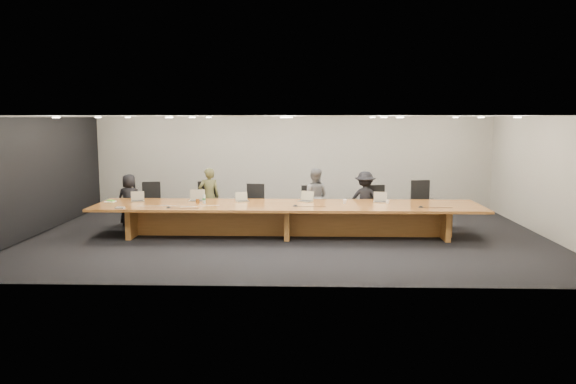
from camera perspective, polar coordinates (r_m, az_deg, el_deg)
name	(u,v)px	position (r m, az deg, el deg)	size (l,w,h in m)	color
ground	(288,236)	(13.26, -0.04, -4.46)	(12.00, 12.00, 0.00)	black
back_wall	(292,163)	(17.02, 0.39, 2.98)	(12.00, 0.02, 2.80)	beige
left_wall_panel	(36,177)	(14.50, -24.22, 1.40)	(0.08, 7.84, 2.74)	black
conference_table	(288,214)	(13.16, -0.04, -2.24)	(9.00, 1.80, 0.75)	brown
chair_far_left	(151,203)	(14.99, -13.75, -1.10)	(0.57, 0.57, 1.12)	black
chair_left	(205,204)	(14.55, -8.41, -1.17)	(0.58, 0.58, 1.14)	black
chair_mid_left	(254,205)	(14.37, -3.51, -1.32)	(0.56, 0.56, 1.09)	black
chair_mid_right	(311,206)	(14.40, 2.35, -1.39)	(0.53, 0.53, 1.04)	black
chair_right	(379,206)	(14.49, 9.18, -1.38)	(0.54, 0.54, 1.07)	black
chair_far_right	(424,203)	(14.66, 13.66, -1.14)	(0.61, 0.61, 1.20)	black
person_a	(130,200)	(15.02, -15.80, -0.74)	(0.65, 0.42, 1.33)	black
person_b	(209,197)	(14.55, -8.02, -0.47)	(0.54, 0.36, 1.49)	#3F3F22
person_c	(315,197)	(14.37, 2.72, -0.52)	(0.72, 0.56, 1.49)	slate
person_d	(365,199)	(14.34, 7.83, -0.74)	(0.92, 0.53, 1.42)	black
laptop_a	(138,196)	(14.02, -15.04, -0.44)	(0.31, 0.23, 0.24)	tan
laptop_b	(197,195)	(13.77, -9.27, -0.34)	(0.36, 0.26, 0.28)	tan
laptop_c	(242,197)	(13.56, -4.65, -0.50)	(0.30, 0.22, 0.23)	tan
laptop_d	(305,196)	(13.52, 1.78, -0.44)	(0.33, 0.24, 0.26)	tan
laptop_e	(380,197)	(13.60, 9.35, -0.51)	(0.32, 0.23, 0.25)	tan
water_bottle	(204,199)	(13.37, -8.53, -0.72)	(0.07, 0.07, 0.21)	#B1C2BC
amber_mug	(198,201)	(13.40, -9.16, -0.94)	(0.09, 0.09, 0.11)	brown
paper_cup_near	(345,201)	(13.30, 5.79, -0.96)	(0.08, 0.08, 0.10)	silver
paper_cup_far	(388,202)	(13.46, 10.10, -0.98)	(0.07, 0.07, 0.08)	white
notepad	(110,202)	(14.17, -17.60, -0.93)	(0.24, 0.19, 0.01)	silver
lime_gadget	(111,201)	(14.17, -17.56, -0.84)	(0.17, 0.10, 0.03)	#59BF33
av_box	(120,208)	(13.07, -16.70, -1.55)	(0.19, 0.15, 0.03)	#A5A5A9
mic_left	(169,207)	(12.88, -12.04, -1.53)	(0.12, 0.12, 0.03)	black
mic_center	(295,206)	(12.82, 0.72, -1.39)	(0.14, 0.14, 0.03)	black
mic_right	(421,207)	(13.02, 13.35, -1.46)	(0.14, 0.14, 0.03)	black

